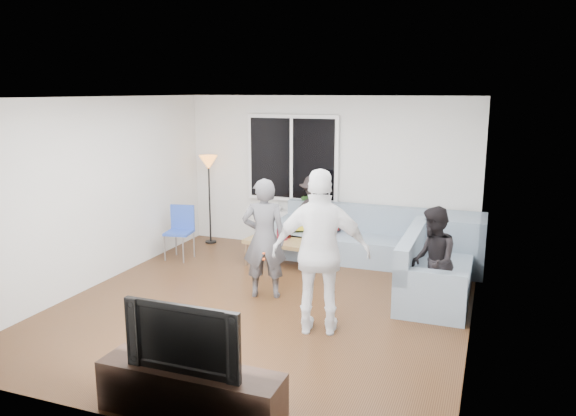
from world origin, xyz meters
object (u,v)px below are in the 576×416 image
at_px(side_chair, 179,233).
at_px(spectator_right, 433,262).
at_px(tv_console, 191,392).
at_px(television, 188,334).
at_px(floor_lamp, 210,200).
at_px(coffee_table, 282,252).
at_px(player_left, 264,238).
at_px(sofa_right_section, 437,265).
at_px(player_right, 321,253).
at_px(spectator_back, 314,216).
at_px(sofa_back_section, 349,234).

relative_size(side_chair, spectator_right, 0.64).
height_order(tv_console, television, television).
distance_m(floor_lamp, spectator_right, 4.52).
distance_m(coffee_table, player_left, 1.52).
distance_m(sofa_right_section, player_right, 2.04).
xyz_separation_m(sofa_right_section, spectator_back, (-2.09, 1.18, 0.25)).
distance_m(side_chair, player_right, 3.53).
bearing_deg(player_right, floor_lamp, -57.55).
distance_m(sofa_right_section, coffee_table, 2.49).
height_order(coffee_table, tv_console, tv_console).
xyz_separation_m(side_chair, television, (2.44, -3.83, 0.31)).
distance_m(coffee_table, spectator_back, 0.87).
distance_m(player_left, tv_console, 2.89).
bearing_deg(tv_console, television, 180.00).
bearing_deg(player_right, sofa_right_section, -137.23).
relative_size(spectator_back, tv_console, 0.84).
distance_m(tv_console, television, 0.52).
relative_size(sofa_right_section, side_chair, 2.33).
bearing_deg(side_chair, tv_console, -67.08).
xyz_separation_m(floor_lamp, television, (2.44, -4.88, -0.04)).
bearing_deg(side_chair, spectator_right, -22.35).
bearing_deg(television, player_left, 100.28).
distance_m(sofa_right_section, tv_console, 3.97).
relative_size(sofa_back_section, sofa_right_section, 1.15).
xyz_separation_m(sofa_right_section, player_left, (-2.13, -0.83, 0.37)).
bearing_deg(television, tv_console, 0.00).
xyz_separation_m(player_right, tv_console, (-0.51, -1.98, -0.71)).
height_order(player_right, tv_console, player_right).
xyz_separation_m(sofa_back_section, tv_console, (-0.14, -4.77, -0.20)).
bearing_deg(coffee_table, player_right, -58.99).
bearing_deg(spectator_back, spectator_right, -57.86).
xyz_separation_m(sofa_back_section, coffee_table, (-0.93, -0.62, -0.22)).
xyz_separation_m(sofa_back_section, television, (-0.14, -4.77, 0.31)).
relative_size(sofa_back_section, coffee_table, 2.09).
bearing_deg(tv_console, player_right, 75.40).
bearing_deg(player_left, tv_console, 83.24).
relative_size(sofa_right_section, television, 1.95).
bearing_deg(floor_lamp, player_right, -44.46).
distance_m(player_left, spectator_back, 2.02).
bearing_deg(spectator_right, coffee_table, -129.49).
bearing_deg(television, spectator_right, 60.81).
relative_size(side_chair, spectator_back, 0.64).
relative_size(floor_lamp, spectator_back, 1.16).
height_order(side_chair, player_left, player_left).
xyz_separation_m(sofa_right_section, side_chair, (-4.07, 0.22, 0.01)).
xyz_separation_m(side_chair, spectator_right, (4.07, -0.92, 0.24)).
distance_m(sofa_back_section, floor_lamp, 2.61).
xyz_separation_m(spectator_right, television, (-1.63, -2.91, 0.07)).
relative_size(spectator_right, spectator_back, 1.00).
height_order(side_chair, spectator_right, spectator_right).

